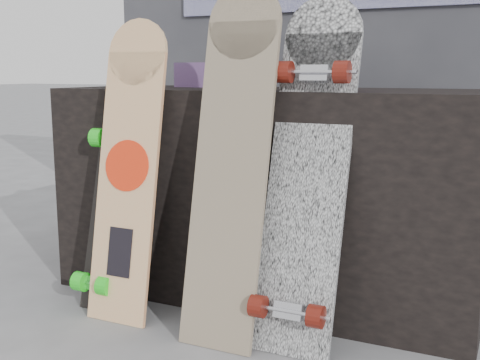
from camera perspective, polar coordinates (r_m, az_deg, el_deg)
The scene contains 10 objects.
ground at distance 2.03m, azimuth -2.94°, elevation -14.95°, with size 60.00×60.00×0.00m, color slate.
vendor_table at distance 2.34m, azimuth 2.78°, elevation -1.22°, with size 1.60×0.60×0.80m, color black.
booth at distance 3.10m, azimuth 9.13°, elevation 14.54°, with size 2.40×0.22×2.20m.
merch_box_purple at distance 2.54m, azimuth -3.81°, elevation 9.92°, with size 0.18×0.12×0.10m, color #5A3771.
merch_box_small at distance 2.13m, azimuth 8.49°, elevation 10.03°, with size 0.14×0.14×0.12m, color #5A3771.
merch_box_flat at distance 2.38m, azimuth 6.77°, elevation 9.36°, with size 0.22×0.10×0.06m, color #D1B78C.
longboard_geisha at distance 2.14m, azimuth -10.51°, elevation 1.74°, with size 0.24×0.22×1.05m.
longboard_celtic at distance 1.92m, azimuth -0.72°, elevation 2.61°, with size 0.25×0.27×1.15m.
longboard_cascadia at distance 1.90m, azimuth 6.48°, elevation 1.43°, with size 0.26×0.38×1.11m.
skateboard_dark at distance 2.26m, azimuth -12.17°, elevation -1.71°, with size 0.18×0.29×0.80m.
Camera 1 is at (0.88, -1.62, 0.87)m, focal length 45.00 mm.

